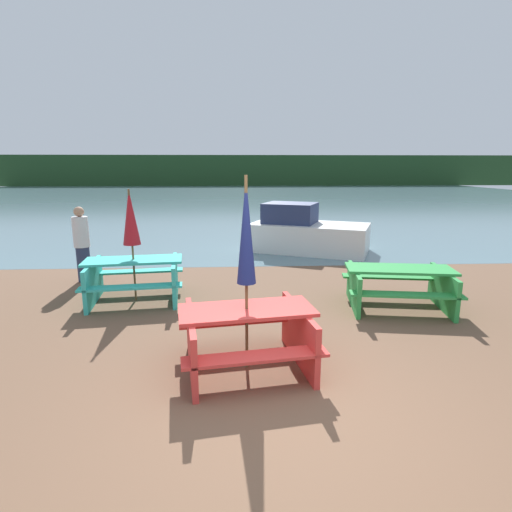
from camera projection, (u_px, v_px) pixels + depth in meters
ground_plane at (286, 423)px, 3.90m from camera, size 60.00×60.00×0.00m
water at (241, 196)px, 34.41m from camera, size 60.00×50.00×0.00m
far_treeline at (239, 170)px, 53.47m from camera, size 80.00×1.60×4.00m
picnic_table_red at (247, 333)px, 4.91m from camera, size 1.82×1.61×0.78m
picnic_table_green at (398, 283)px, 7.04m from camera, size 2.01×1.64×0.73m
picnic_table_teal at (134, 276)px, 7.42m from camera, size 1.91×1.58×0.79m
umbrella_navy at (246, 233)px, 4.64m from camera, size 0.23×0.23×2.36m
umbrella_crimson at (130, 218)px, 7.19m from camera, size 0.32×0.32×2.07m
boat at (306, 233)px, 11.82m from camera, size 3.75×2.88×1.41m
person at (82, 244)px, 8.59m from camera, size 0.33×0.33×1.63m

